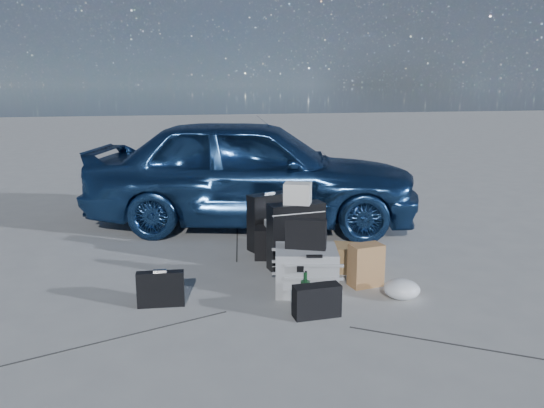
# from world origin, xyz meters

# --- Properties ---
(ground) EXTENTS (60.00, 60.00, 0.00)m
(ground) POSITION_xyz_m (0.00, 0.00, 0.00)
(ground) COLOR #A1A09C
(ground) RESTS_ON ground
(car) EXTENTS (4.64, 2.90, 1.47)m
(car) POSITION_xyz_m (0.13, 2.51, 0.74)
(car) COLOR navy
(car) RESTS_ON ground
(pelican_case) EXTENTS (0.65, 0.58, 0.41)m
(pelican_case) POSITION_xyz_m (0.13, 0.07, 0.20)
(pelican_case) COLOR gray
(pelican_case) RESTS_ON ground
(laptop_bag) EXTENTS (0.37, 0.24, 0.28)m
(laptop_bag) POSITION_xyz_m (0.12, 0.07, 0.54)
(laptop_bag) COLOR black
(laptop_bag) RESTS_ON pelican_case
(briefcase) EXTENTS (0.41, 0.13, 0.31)m
(briefcase) POSITION_xyz_m (-1.18, 0.02, 0.16)
(briefcase) COLOR black
(briefcase) RESTS_ON ground
(suitcase_left) EXTENTS (0.53, 0.34, 0.65)m
(suitcase_left) POSITION_xyz_m (0.10, 1.42, 0.33)
(suitcase_left) COLOR black
(suitcase_left) RESTS_ON ground
(suitcase_right) EXTENTS (0.59, 0.27, 0.69)m
(suitcase_right) POSITION_xyz_m (0.21, 0.70, 0.34)
(suitcase_right) COLOR black
(suitcase_right) RESTS_ON ground
(white_carton) EXTENTS (0.33, 0.30, 0.21)m
(white_carton) POSITION_xyz_m (0.22, 0.69, 0.79)
(white_carton) COLOR silver
(white_carton) RESTS_ON suitcase_right
(duffel_bag) EXTENTS (0.73, 0.45, 0.34)m
(duffel_bag) POSITION_xyz_m (0.20, 1.05, 0.17)
(duffel_bag) COLOR black
(duffel_bag) RESTS_ON ground
(flat_box_white) EXTENTS (0.40, 0.31, 0.07)m
(flat_box_white) POSITION_xyz_m (0.19, 1.07, 0.37)
(flat_box_white) COLOR silver
(flat_box_white) RESTS_ON duffel_bag
(flat_box_black) EXTENTS (0.28, 0.22, 0.05)m
(flat_box_black) POSITION_xyz_m (0.20, 1.06, 0.43)
(flat_box_black) COLOR black
(flat_box_black) RESTS_ON flat_box_white
(kraft_bag) EXTENTS (0.33, 0.22, 0.40)m
(kraft_bag) POSITION_xyz_m (0.72, 0.06, 0.20)
(kraft_bag) COLOR #A17946
(kraft_bag) RESTS_ON ground
(cardboard_box) EXTENTS (0.45, 0.43, 0.26)m
(cardboard_box) POSITION_xyz_m (0.72, 0.50, 0.13)
(cardboard_box) COLOR #9B7944
(cardboard_box) RESTS_ON ground
(plastic_bag) EXTENTS (0.40, 0.38, 0.18)m
(plastic_bag) POSITION_xyz_m (0.91, -0.31, 0.09)
(plastic_bag) COLOR silver
(plastic_bag) RESTS_ON ground
(messenger_bag) EXTENTS (0.39, 0.16, 0.27)m
(messenger_bag) POSITION_xyz_m (0.05, -0.49, 0.14)
(messenger_bag) COLOR black
(messenger_bag) RESTS_ON ground
(green_bottle) EXTENTS (0.10, 0.10, 0.31)m
(green_bottle) POSITION_xyz_m (0.02, -0.26, 0.15)
(green_bottle) COLOR #103318
(green_bottle) RESTS_ON ground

